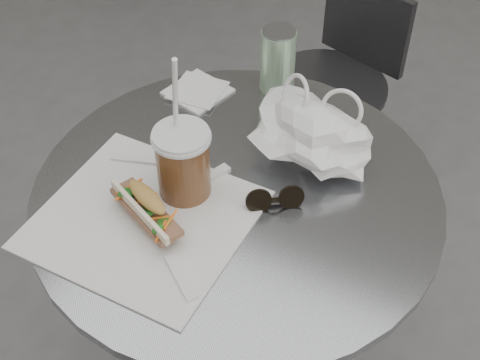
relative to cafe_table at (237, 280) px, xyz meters
The scene contains 9 objects.
cafe_table is the anchor object (origin of this frame).
chair_far 0.82m from the cafe_table, 98.12° to the left, with size 0.37×0.40×0.69m.
sandwich_paper 0.33m from the cafe_table, 127.50° to the right, with size 0.36×0.34×0.00m, color white.
banh_mi 0.35m from the cafe_table, 124.74° to the right, with size 0.21×0.15×0.07m.
iced_coffee 0.36m from the cafe_table, 150.56° to the right, with size 0.10×0.10×0.30m.
sunglasses 0.30m from the cafe_table, ahead, with size 0.10×0.08×0.05m.
plastic_bag 0.37m from the cafe_table, 62.83° to the left, with size 0.23×0.18×0.11m, color white, non-canonical shape.
napkin_stack 0.41m from the cafe_table, 134.81° to the left, with size 0.14×0.14×0.01m.
drink_can 0.48m from the cafe_table, 103.57° to the left, with size 0.07×0.07×0.14m.
Camera 1 is at (0.42, -0.55, 1.62)m, focal length 50.00 mm.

